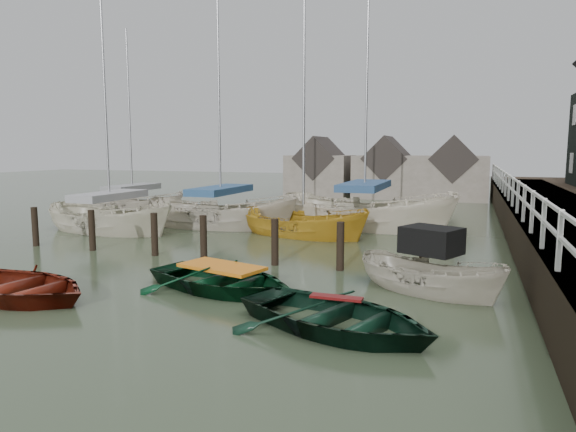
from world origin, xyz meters
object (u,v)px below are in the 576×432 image
at_px(rowboat_dkgreen, 336,330).
at_px(sailboat_a, 111,230).
at_px(sailboat_b, 221,225).
at_px(sailboat_c, 303,235).
at_px(rowboat_green, 222,290).
at_px(sailboat_d, 364,226).
at_px(rowboat_red, 17,298).
at_px(sailboat_e, 133,214).
at_px(motorboat, 429,287).

relative_size(rowboat_dkgreen, sailboat_a, 0.37).
height_order(sailboat_b, sailboat_c, sailboat_b).
bearing_deg(sailboat_a, rowboat_green, -119.28).
relative_size(sailboat_a, sailboat_d, 0.88).
height_order(rowboat_green, sailboat_b, sailboat_b).
distance_m(rowboat_dkgreen, sailboat_d, 13.23).
height_order(rowboat_red, sailboat_c, sailboat_c).
xyz_separation_m(rowboat_green, sailboat_b, (-4.80, 9.37, 0.06)).
bearing_deg(sailboat_b, sailboat_e, 69.46).
relative_size(rowboat_red, rowboat_green, 1.03).
height_order(rowboat_green, rowboat_dkgreen, rowboat_dkgreen).
xyz_separation_m(sailboat_a, sailboat_d, (9.85, 4.67, -0.00)).
bearing_deg(rowboat_red, sailboat_d, -14.89).
height_order(rowboat_green, sailboat_e, sailboat_e).
xyz_separation_m(motorboat, sailboat_d, (-3.52, 9.70, -0.06)).
relative_size(rowboat_green, sailboat_e, 0.38).
bearing_deg(sailboat_e, sailboat_c, -102.78).
distance_m(rowboat_green, rowboat_dkgreen, 3.80).
height_order(rowboat_green, sailboat_c, sailboat_c).
distance_m(rowboat_red, rowboat_green, 4.73).
height_order(motorboat, sailboat_a, sailboat_a).
distance_m(rowboat_dkgreen, motorboat, 3.68).
xyz_separation_m(rowboat_red, sailboat_e, (-6.84, 13.69, 0.06)).
bearing_deg(motorboat, rowboat_green, 133.51).
bearing_deg(sailboat_c, rowboat_green, -159.95).
height_order(rowboat_green, sailboat_a, sailboat_a).
relative_size(motorboat, sailboat_c, 0.39).
height_order(sailboat_a, sailboat_e, sailboat_a).
relative_size(sailboat_c, sailboat_e, 0.98).
distance_m(rowboat_red, sailboat_e, 15.30).
relative_size(rowboat_green, sailboat_a, 0.37).
height_order(rowboat_red, rowboat_dkgreen, rowboat_red).
bearing_deg(sailboat_a, motorboat, -102.30).
bearing_deg(sailboat_a, sailboat_e, 35.07).
distance_m(motorboat, sailboat_a, 14.29).
xyz_separation_m(rowboat_dkgreen, sailboat_a, (-11.91, 8.40, 0.06)).
distance_m(rowboat_green, motorboat, 5.06).
xyz_separation_m(rowboat_dkgreen, sailboat_e, (-14.36, 13.26, 0.06)).
height_order(rowboat_dkgreen, sailboat_b, sailboat_b).
height_order(motorboat, sailboat_b, sailboat_b).
bearing_deg(motorboat, rowboat_red, 138.41).
relative_size(sailboat_b, sailboat_d, 0.94).
distance_m(rowboat_green, sailboat_e, 15.90).
bearing_deg(motorboat, sailboat_d, 45.49).
xyz_separation_m(motorboat, sailboat_c, (-5.42, 6.83, -0.10)).
xyz_separation_m(sailboat_b, sailboat_d, (6.09, 1.90, -0.00)).
relative_size(rowboat_green, motorboat, 0.99).
xyz_separation_m(rowboat_green, motorboat, (4.81, 1.56, 0.11)).
height_order(motorboat, sailboat_e, sailboat_e).
distance_m(rowboat_dkgreen, sailboat_a, 14.57).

